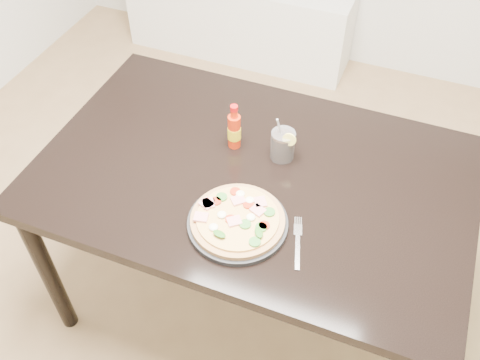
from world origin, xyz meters
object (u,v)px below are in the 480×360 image
at_px(cola_cup, 283,145).
at_px(dining_table, 253,189).
at_px(media_console, 239,18).
at_px(pizza, 237,219).
at_px(fork, 298,241).
at_px(hot_sauce_bottle, 234,130).
at_px(plate, 238,223).

bearing_deg(cola_cup, dining_table, -121.49).
relative_size(dining_table, media_console, 1.00).
distance_m(dining_table, pizza, 0.25).
xyz_separation_m(dining_table, cola_cup, (0.06, 0.10, 0.13)).
distance_m(cola_cup, media_console, 1.84).
height_order(fork, media_console, fork).
relative_size(dining_table, hot_sauce_bottle, 8.25).
height_order(pizza, media_console, pizza).
bearing_deg(plate, pizza, 128.60).
relative_size(dining_table, fork, 7.56).
xyz_separation_m(pizza, hot_sauce_bottle, (-0.14, 0.31, 0.04)).
distance_m(dining_table, cola_cup, 0.18).
bearing_deg(dining_table, cola_cup, 58.51).
bearing_deg(cola_cup, hot_sauce_bottle, -177.26).
relative_size(pizza, hot_sauce_bottle, 1.64).
bearing_deg(plate, dining_table, 98.49).
bearing_deg(media_console, cola_cup, -63.52).
xyz_separation_m(plate, media_console, (-0.76, 1.90, -0.51)).
height_order(dining_table, plate, plate).
bearing_deg(plate, media_console, 111.71).
bearing_deg(hot_sauce_bottle, fork, -43.80).
xyz_separation_m(hot_sauce_bottle, cola_cup, (0.17, 0.01, -0.02)).
bearing_deg(dining_table, media_console, 113.32).
bearing_deg(hot_sauce_bottle, cola_cup, 2.74).
bearing_deg(fork, plate, 165.73).
xyz_separation_m(pizza, media_console, (-0.75, 1.90, -0.53)).
xyz_separation_m(dining_table, fork, (0.22, -0.22, 0.09)).
height_order(pizza, fork, pizza).
relative_size(plate, hot_sauce_bottle, 1.75).
bearing_deg(fork, media_console, 99.91).
distance_m(dining_table, plate, 0.24).
xyz_separation_m(cola_cup, media_console, (-0.78, 1.57, -0.55)).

